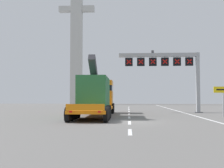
{
  "coord_description": "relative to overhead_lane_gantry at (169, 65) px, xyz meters",
  "views": [
    {
      "loc": [
        -0.17,
        -20.19,
        1.78
      ],
      "look_at": [
        -1.81,
        7.62,
        3.12
      ],
      "focal_mm": 44.23,
      "sensor_mm": 36.0,
      "label": 1
    }
  ],
  "objects": [
    {
      "name": "ground",
      "position": [
        -4.69,
        -12.49,
        -5.6
      ],
      "size": [
        112.0,
        112.0,
        0.0
      ],
      "primitive_type": "plane",
      "color": "slate"
    },
    {
      "name": "lane_markings",
      "position": [
        -4.78,
        -0.45,
        -5.59
      ],
      "size": [
        0.2,
        38.68,
        0.01
      ],
      "color": "silver",
      "rests_on": "ground"
    },
    {
      "name": "edge_line_right",
      "position": [
        1.51,
        -0.49,
        -5.59
      ],
      "size": [
        0.2,
        63.0,
        0.01
      ],
      "primitive_type": "cube",
      "color": "silver",
      "rests_on": "ground"
    },
    {
      "name": "overhead_lane_gantry",
      "position": [
        0.0,
        0.0,
        0.0
      ],
      "size": [
        9.67,
        0.9,
        7.32
      ],
      "color": "#9EA0A5",
      "rests_on": "ground"
    },
    {
      "name": "heavy_haul_truck_orange",
      "position": [
        -7.89,
        -5.88,
        -3.61
      ],
      "size": [
        3.11,
        14.08,
        5.3
      ],
      "color": "orange",
      "rests_on": "ground"
    },
    {
      "name": "exit_sign_yellow",
      "position": [
        3.61,
        -7.48,
        -3.49
      ],
      "size": [
        1.66,
        0.15,
        2.74
      ],
      "color": "#9EA0A5",
      "rests_on": "ground"
    },
    {
      "name": "bridge_pylon_distant",
      "position": [
        -17.93,
        35.96,
        14.36
      ],
      "size": [
        9.0,
        2.0,
        39.11
      ],
      "color": "#B7B7B2",
      "rests_on": "ground"
    }
  ]
}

